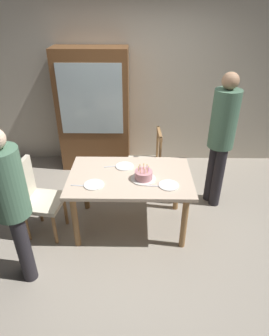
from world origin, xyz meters
TOP-DOWN VIEW (x-y plane):
  - ground at (0.00, 0.00)m, footprint 6.40×6.40m
  - back_wall at (0.00, 1.85)m, footprint 6.40×0.10m
  - dining_table at (0.00, 0.00)m, footprint 1.41×0.89m
  - birthday_cake at (0.15, -0.08)m, footprint 0.28×0.28m
  - plate_near_celebrant at (-0.39, -0.20)m, footprint 0.22×0.22m
  - plate_far_side at (-0.07, 0.20)m, footprint 0.22×0.22m
  - plate_near_guest at (0.42, -0.20)m, footprint 0.22×0.22m
  - fork_near_celebrant at (-0.55, -0.22)m, footprint 0.18×0.03m
  - fork_far_side at (-0.23, 0.20)m, footprint 0.18×0.06m
  - fork_near_guest at (0.26, -0.21)m, footprint 0.18×0.03m
  - chair_spindle_back at (0.20, 0.77)m, footprint 0.46×0.46m
  - chair_upholstered at (-1.09, -0.11)m, footprint 0.50×0.50m
  - person_celebrant at (-1.04, -0.75)m, footprint 0.32×0.32m
  - person_guest at (1.13, 0.52)m, footprint 0.32×0.32m
  - china_cabinet at (-0.61, 1.56)m, footprint 1.10×0.45m

SIDE VIEW (x-z plane):
  - ground at x=0.00m, z-range 0.00..0.00m
  - chair_spindle_back at x=0.20m, z-range -0.02..0.93m
  - chair_upholstered at x=-1.09m, z-range 0.06..1.01m
  - dining_table at x=0.00m, z-range 0.27..1.01m
  - fork_near_celebrant at x=-0.55m, z-range 0.74..0.75m
  - fork_far_side at x=-0.23m, z-range 0.74..0.75m
  - fork_near_guest at x=0.26m, z-range 0.74..0.75m
  - plate_near_celebrant at x=-0.39m, z-range 0.74..0.75m
  - plate_far_side at x=-0.07m, z-range 0.74..0.75m
  - plate_near_guest at x=0.42m, z-range 0.74..0.75m
  - birthday_cake at x=0.15m, z-range 0.70..0.87m
  - person_celebrant at x=-1.04m, z-range 0.11..1.74m
  - china_cabinet at x=-0.61m, z-range 0.00..1.90m
  - person_guest at x=1.13m, z-range 0.13..1.92m
  - back_wall at x=0.00m, z-range 0.00..2.60m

